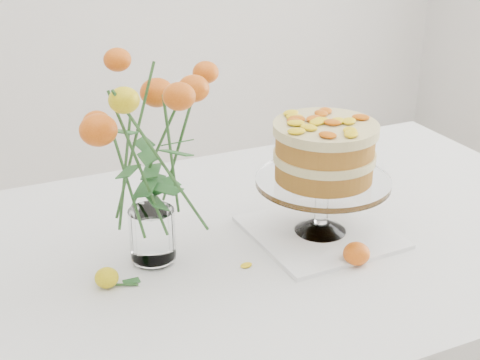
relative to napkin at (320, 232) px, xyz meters
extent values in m
cube|color=tan|center=(-0.08, 0.05, -0.03)|extent=(1.40, 0.90, 0.04)
cylinder|color=tan|center=(0.54, 0.42, -0.41)|extent=(0.06, 0.06, 0.71)
cube|color=white|center=(-0.08, 0.05, -0.01)|extent=(1.42, 0.92, 0.01)
cube|color=white|center=(-0.08, 0.51, -0.11)|extent=(1.42, 0.01, 0.20)
cube|color=white|center=(0.00, 0.00, 0.00)|extent=(0.29, 0.29, 0.01)
cylinder|color=white|center=(0.00, 0.00, 0.07)|extent=(0.03, 0.03, 0.09)
cylinder|color=white|center=(0.00, 0.00, 0.12)|extent=(0.28, 0.28, 0.01)
cylinder|color=#A56A25|center=(0.00, 0.00, 0.14)|extent=(0.26, 0.26, 0.04)
cylinder|color=beige|center=(0.00, 0.00, 0.17)|extent=(0.27, 0.27, 0.02)
cylinder|color=#A56A25|center=(0.00, 0.00, 0.20)|extent=(0.26, 0.26, 0.04)
cylinder|color=beige|center=(0.00, 0.00, 0.23)|extent=(0.27, 0.27, 0.02)
cylinder|color=white|center=(-0.35, 0.04, 0.00)|extent=(0.07, 0.07, 0.01)
cylinder|color=white|center=(-0.35, 0.04, 0.06)|extent=(0.09, 0.09, 0.10)
ellipsoid|color=yellow|center=(-0.46, -0.01, 0.01)|extent=(0.04, 0.04, 0.04)
cylinder|color=#2A5622|center=(-0.43, -0.02, 0.00)|extent=(0.05, 0.03, 0.00)
ellipsoid|color=#CA4B09|center=(0.00, -0.13, 0.02)|extent=(0.05, 0.05, 0.04)
cylinder|color=#2A5622|center=(0.04, -0.12, 0.00)|extent=(0.06, 0.02, 0.01)
ellipsoid|color=yellow|center=(-0.20, -0.05, 0.00)|extent=(0.03, 0.02, 0.00)
ellipsoid|color=yellow|center=(-0.10, -0.09, 0.00)|extent=(0.03, 0.02, 0.00)
camera|label=1|loc=(-0.67, -1.06, 0.68)|focal=50.00mm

